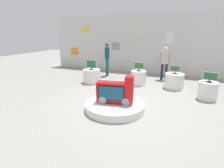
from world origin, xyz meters
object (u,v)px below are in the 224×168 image
object	(u,v)px
display_pedestal_left_rear	(208,91)
display_pedestal_far_right	(174,81)
display_pedestal_center_rear	(92,76)
shopper_browsing_rear	(107,57)
novelty_firetruck_tv	(116,92)
tv_on_center_rear	(91,64)
main_display_pedestal	(115,106)
tv_on_left_rear	(210,77)
tv_on_right_rear	(139,66)
display_pedestal_right_rear	(138,78)
shopper_browsing_near_truck	(165,61)
tv_on_far_right	(175,69)

from	to	relation	value
display_pedestal_left_rear	display_pedestal_far_right	size ratio (longest dim) A/B	0.83
display_pedestal_center_rear	shopper_browsing_rear	bearing A→B (deg)	85.30
novelty_firetruck_tv	tv_on_center_rear	xyz separation A→B (m)	(-2.12, 2.44, 0.30)
main_display_pedestal	display_pedestal_far_right	world-z (taller)	display_pedestal_far_right
tv_on_left_rear	display_pedestal_far_right	xyz separation A→B (m)	(-1.16, 0.93, -0.50)
tv_on_center_rear	tv_on_right_rear	world-z (taller)	tv_on_center_rear
display_pedestal_left_rear	tv_on_left_rear	xyz separation A→B (m)	(0.00, -0.00, 0.50)
main_display_pedestal	shopper_browsing_rear	world-z (taller)	shopper_browsing_rear
shopper_browsing_rear	tv_on_center_rear	bearing A→B (deg)	-94.67
main_display_pedestal	display_pedestal_center_rear	size ratio (longest dim) A/B	2.24
display_pedestal_right_rear	display_pedestal_far_right	bearing A→B (deg)	0.36
novelty_firetruck_tv	display_pedestal_center_rear	bearing A→B (deg)	130.93
display_pedestal_left_rear	main_display_pedestal	bearing A→B (deg)	-143.15
tv_on_right_rear	shopper_browsing_rear	distance (m)	2.25
display_pedestal_center_rear	display_pedestal_far_right	size ratio (longest dim) A/B	1.04
display_pedestal_right_rear	shopper_browsing_near_truck	distance (m)	1.71
display_pedestal_right_rear	display_pedestal_far_right	distance (m)	1.52
display_pedestal_center_rear	display_pedestal_far_right	distance (m)	3.66
display_pedestal_right_rear	shopper_browsing_near_truck	world-z (taller)	shopper_browsing_near_truck
tv_on_right_rear	tv_on_far_right	xyz separation A→B (m)	(1.52, 0.01, -0.03)
tv_on_center_rear	display_pedestal_right_rear	size ratio (longest dim) A/B	0.80
display_pedestal_left_rear	shopper_browsing_rear	size ratio (longest dim) A/B	0.37
tv_on_center_rear	display_pedestal_far_right	xyz separation A→B (m)	(3.62, 0.51, -0.55)
tv_on_left_rear	shopper_browsing_rear	xyz separation A→B (m)	(-4.66, 1.96, 0.22)
shopper_browsing_near_truck	shopper_browsing_rear	size ratio (longest dim) A/B	0.92
tv_on_left_rear	display_pedestal_right_rear	world-z (taller)	tv_on_left_rear
display_pedestal_center_rear	shopper_browsing_near_truck	xyz separation A→B (m)	(3.07, 1.76, 0.63)
main_display_pedestal	shopper_browsing_rear	xyz separation A→B (m)	(-1.97, 3.98, 0.92)
main_display_pedestal	display_pedestal_right_rear	bearing A→B (deg)	89.83
tv_on_left_rear	tv_on_right_rear	distance (m)	2.84
tv_on_left_rear	shopper_browsing_rear	world-z (taller)	shopper_browsing_rear
tv_on_left_rear	display_pedestal_center_rear	world-z (taller)	tv_on_left_rear
tv_on_center_rear	display_pedestal_right_rear	xyz separation A→B (m)	(2.10, 0.50, -0.55)
main_display_pedestal	display_pedestal_left_rear	bearing A→B (deg)	36.85
main_display_pedestal	tv_on_left_rear	world-z (taller)	tv_on_left_rear
tv_on_center_rear	display_pedestal_right_rear	bearing A→B (deg)	13.38
tv_on_center_rear	display_pedestal_right_rear	distance (m)	2.23
main_display_pedestal	display_pedestal_left_rear	size ratio (longest dim) A/B	2.79
tv_on_far_right	shopper_browsing_near_truck	world-z (taller)	shopper_browsing_near_truck
main_display_pedestal	shopper_browsing_rear	distance (m)	4.53
display_pedestal_far_right	display_pedestal_left_rear	bearing A→B (deg)	-38.45
display_pedestal_center_rear	display_pedestal_right_rear	bearing A→B (deg)	13.26
display_pedestal_right_rear	tv_on_far_right	size ratio (longest dim) A/B	1.81
main_display_pedestal	novelty_firetruck_tv	world-z (taller)	novelty_firetruck_tv
novelty_firetruck_tv	tv_on_center_rear	world-z (taller)	novelty_firetruck_tv
tv_on_left_rear	shopper_browsing_near_truck	xyz separation A→B (m)	(-1.71, 2.18, 0.12)
display_pedestal_far_right	shopper_browsing_rear	world-z (taller)	shopper_browsing_rear
novelty_firetruck_tv	display_pedestal_far_right	bearing A→B (deg)	62.89
main_display_pedestal	shopper_browsing_near_truck	size ratio (longest dim) A/B	1.12
main_display_pedestal	display_pedestal_right_rear	world-z (taller)	display_pedestal_right_rear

